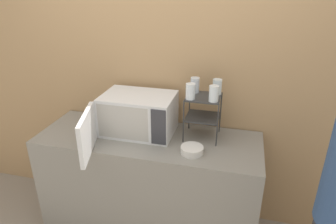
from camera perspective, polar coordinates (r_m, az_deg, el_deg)
name	(u,v)px	position (r m, az deg, el deg)	size (l,w,h in m)	color
wall_back	(160,79)	(2.60, -1.54, 6.26)	(8.00, 0.06, 2.60)	tan
counter	(150,184)	(2.68, -3.52, -13.50)	(1.80, 0.64, 0.92)	gray
microwave	(136,115)	(2.44, -6.06, -0.51)	(0.61, 0.83, 0.32)	silver
dish_rack	(203,108)	(2.34, 6.69, 0.74)	(0.27, 0.25, 0.35)	#333333
glass_front_left	(190,91)	(2.22, 4.30, 3.93)	(0.07, 0.07, 0.12)	silver
glass_back_right	(217,87)	(2.34, 9.34, 4.77)	(0.07, 0.07, 0.12)	silver
glass_front_right	(214,94)	(2.19, 8.72, 3.48)	(0.07, 0.07, 0.12)	silver
glass_back_left	(195,85)	(2.36, 5.14, 5.15)	(0.07, 0.07, 0.12)	silver
bowl	(192,150)	(2.21, 4.59, -7.24)	(0.17, 0.17, 0.05)	silver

